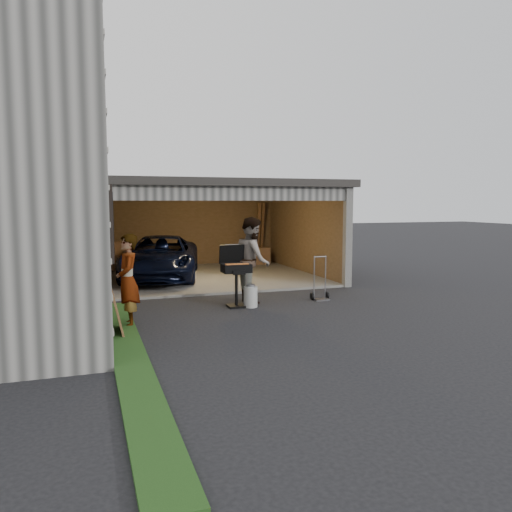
{
  "coord_description": "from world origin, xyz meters",
  "views": [
    {
      "loc": [
        -2.8,
        -8.38,
        2.31
      ],
      "look_at": [
        0.65,
        1.71,
        1.15
      ],
      "focal_mm": 35.0,
      "sensor_mm": 36.0,
      "label": 1
    }
  ],
  "objects_px": {
    "man": "(253,260)",
    "propane_tank": "(251,297)",
    "plywood_panel": "(117,312)",
    "hand_truck": "(320,291)",
    "woman": "(128,281)",
    "minivan": "(161,259)",
    "bbq_grill": "(236,271)"
  },
  "relations": [
    {
      "from": "minivan",
      "to": "plywood_panel",
      "type": "distance_m",
      "value": 6.17
    },
    {
      "from": "woman",
      "to": "bbq_grill",
      "type": "bearing_deg",
      "value": 115.13
    },
    {
      "from": "man",
      "to": "propane_tank",
      "type": "bearing_deg",
      "value": 168.58
    },
    {
      "from": "minivan",
      "to": "bbq_grill",
      "type": "bearing_deg",
      "value": -63.39
    },
    {
      "from": "bbq_grill",
      "to": "plywood_panel",
      "type": "bearing_deg",
      "value": -148.37
    },
    {
      "from": "man",
      "to": "hand_truck",
      "type": "distance_m",
      "value": 1.8
    },
    {
      "from": "bbq_grill",
      "to": "propane_tank",
      "type": "xyz_separation_m",
      "value": [
        0.29,
        -0.15,
        -0.58
      ]
    },
    {
      "from": "woman",
      "to": "plywood_panel",
      "type": "relative_size",
      "value": 2.05
    },
    {
      "from": "woman",
      "to": "man",
      "type": "height_order",
      "value": "man"
    },
    {
      "from": "minivan",
      "to": "bbq_grill",
      "type": "relative_size",
      "value": 3.29
    },
    {
      "from": "woman",
      "to": "propane_tank",
      "type": "xyz_separation_m",
      "value": [
        2.68,
        0.92,
        -0.63
      ]
    },
    {
      "from": "woman",
      "to": "man",
      "type": "relative_size",
      "value": 0.88
    },
    {
      "from": "plywood_panel",
      "to": "woman",
      "type": "bearing_deg",
      "value": 66.74
    },
    {
      "from": "minivan",
      "to": "hand_truck",
      "type": "bearing_deg",
      "value": -40.2
    },
    {
      "from": "propane_tank",
      "to": "woman",
      "type": "bearing_deg",
      "value": -161.14
    },
    {
      "from": "minivan",
      "to": "bbq_grill",
      "type": "xyz_separation_m",
      "value": [
        1.02,
        -4.33,
        0.18
      ]
    },
    {
      "from": "plywood_panel",
      "to": "hand_truck",
      "type": "bearing_deg",
      "value": 19.85
    },
    {
      "from": "hand_truck",
      "to": "propane_tank",
      "type": "bearing_deg",
      "value": -170.97
    },
    {
      "from": "propane_tank",
      "to": "hand_truck",
      "type": "height_order",
      "value": "hand_truck"
    },
    {
      "from": "woman",
      "to": "hand_truck",
      "type": "height_order",
      "value": "woman"
    },
    {
      "from": "plywood_panel",
      "to": "propane_tank",
      "type": "bearing_deg",
      "value": 26.78
    },
    {
      "from": "woman",
      "to": "propane_tank",
      "type": "height_order",
      "value": "woman"
    },
    {
      "from": "woman",
      "to": "hand_truck",
      "type": "distance_m",
      "value": 4.69
    },
    {
      "from": "man",
      "to": "propane_tank",
      "type": "relative_size",
      "value": 4.26
    },
    {
      "from": "propane_tank",
      "to": "hand_truck",
      "type": "xyz_separation_m",
      "value": [
        1.82,
        0.24,
        -0.03
      ]
    },
    {
      "from": "woman",
      "to": "man",
      "type": "bearing_deg",
      "value": 117.37
    },
    {
      "from": "minivan",
      "to": "plywood_panel",
      "type": "bearing_deg",
      "value": -91.79
    },
    {
      "from": "woman",
      "to": "man",
      "type": "distance_m",
      "value": 3.23
    },
    {
      "from": "man",
      "to": "plywood_panel",
      "type": "bearing_deg",
      "value": 133.98
    },
    {
      "from": "bbq_grill",
      "to": "minivan",
      "type": "bearing_deg",
      "value": 103.25
    },
    {
      "from": "woman",
      "to": "hand_truck",
      "type": "xyz_separation_m",
      "value": [
        4.5,
        1.15,
        -0.66
      ]
    },
    {
      "from": "minivan",
      "to": "hand_truck",
      "type": "xyz_separation_m",
      "value": [
        3.13,
        -4.24,
        -0.42
      ]
    }
  ]
}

